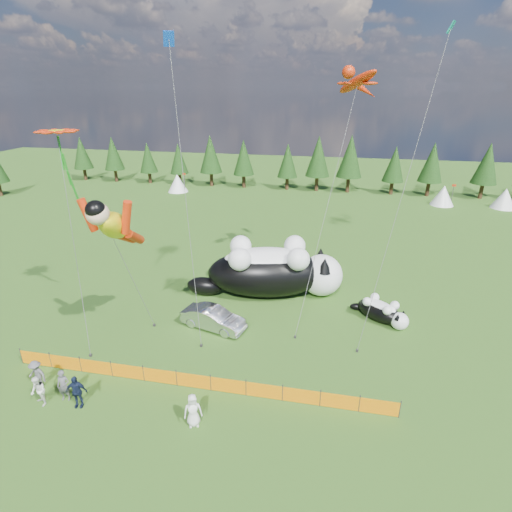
# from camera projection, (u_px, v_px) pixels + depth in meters

# --- Properties ---
(ground) EXTENTS (160.00, 160.00, 0.00)m
(ground) POSITION_uv_depth(u_px,v_px,m) (210.00, 356.00, 25.13)
(ground) COLOR #14390A
(ground) RESTS_ON ground
(safety_fence) EXTENTS (22.06, 0.06, 1.10)m
(safety_fence) POSITION_uv_depth(u_px,v_px,m) (194.00, 381.00, 22.23)
(safety_fence) COLOR #262626
(safety_fence) RESTS_ON ground
(tree_line) EXTENTS (90.00, 4.00, 8.00)m
(tree_line) POSITION_uv_depth(u_px,v_px,m) (293.00, 165.00, 64.17)
(tree_line) COLOR black
(tree_line) RESTS_ON ground
(festival_tents) EXTENTS (50.00, 3.20, 2.80)m
(festival_tents) POSITION_uv_depth(u_px,v_px,m) (363.00, 192.00, 58.67)
(festival_tents) COLOR white
(festival_tents) RESTS_ON ground
(cat_large) EXTENTS (12.50, 6.25, 4.55)m
(cat_large) POSITION_uv_depth(u_px,v_px,m) (274.00, 270.00, 31.80)
(cat_large) COLOR black
(cat_large) RESTS_ON ground
(cat_small) EXTENTS (4.00, 3.36, 1.67)m
(cat_small) POSITION_uv_depth(u_px,v_px,m) (382.00, 311.00, 28.59)
(cat_small) COLOR black
(cat_small) RESTS_ON ground
(car) EXTENTS (4.86, 2.73, 1.52)m
(car) POSITION_uv_depth(u_px,v_px,m) (213.00, 318.00, 27.74)
(car) COLOR #BBBCC1
(car) RESTS_ON ground
(spectator_a) EXTENTS (0.75, 0.57, 1.85)m
(spectator_a) POSITION_uv_depth(u_px,v_px,m) (64.00, 386.00, 21.27)
(spectator_a) COLOR #535357
(spectator_a) RESTS_ON ground
(spectator_b) EXTENTS (1.00, 0.89, 1.77)m
(spectator_b) POSITION_uv_depth(u_px,v_px,m) (38.00, 391.00, 20.92)
(spectator_b) COLOR white
(spectator_b) RESTS_ON ground
(spectator_c) EXTENTS (1.21, 0.79, 1.91)m
(spectator_c) POSITION_uv_depth(u_px,v_px,m) (76.00, 391.00, 20.82)
(spectator_c) COLOR #131C36
(spectator_c) RESTS_ON ground
(spectator_d) EXTENTS (1.20, 0.73, 1.76)m
(spectator_d) POSITION_uv_depth(u_px,v_px,m) (37.00, 375.00, 22.15)
(spectator_d) COLOR #535357
(spectator_d) RESTS_ON ground
(spectator_e) EXTENTS (1.05, 0.88, 1.84)m
(spectator_e) POSITION_uv_depth(u_px,v_px,m) (193.00, 410.00, 19.65)
(spectator_e) COLOR white
(spectator_e) RESTS_ON ground
(superhero_kite) EXTENTS (5.80, 6.07, 10.63)m
(superhero_kite) POSITION_uv_depth(u_px,v_px,m) (115.00, 225.00, 22.97)
(superhero_kite) COLOR yellow
(superhero_kite) RESTS_ON ground
(gecko_kite) EXTENTS (5.93, 13.52, 18.99)m
(gecko_kite) POSITION_uv_depth(u_px,v_px,m) (357.00, 82.00, 29.30)
(gecko_kite) COLOR red
(gecko_kite) RESTS_ON ground
(flower_kite) EXTENTS (3.75, 5.25, 13.76)m
(flower_kite) POSITION_uv_depth(u_px,v_px,m) (57.00, 134.00, 23.84)
(flower_kite) COLOR red
(flower_kite) RESTS_ON ground
(diamond_kite_a) EXTENTS (2.80, 4.07, 19.06)m
(diamond_kite_a) POSITION_uv_depth(u_px,v_px,m) (170.00, 53.00, 22.75)
(diamond_kite_a) COLOR blue
(diamond_kite_a) RESTS_ON ground
(diamond_kite_b) EXTENTS (4.03, 6.79, 20.04)m
(diamond_kite_b) POSITION_uv_depth(u_px,v_px,m) (444.00, 50.00, 23.25)
(diamond_kite_b) COLOR #0C9580
(diamond_kite_b) RESTS_ON ground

